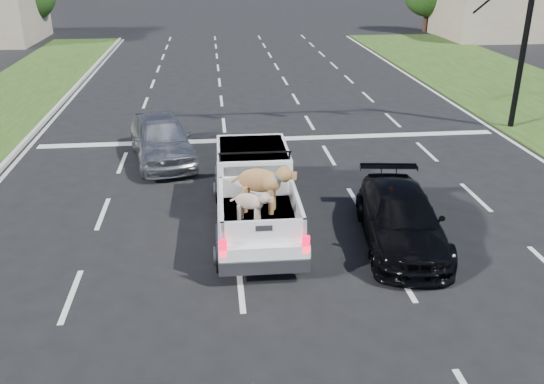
{
  "coord_description": "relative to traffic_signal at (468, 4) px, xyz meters",
  "views": [
    {
      "loc": [
        -2.19,
        -10.45,
        6.65
      ],
      "look_at": [
        -0.86,
        2.0,
        1.29
      ],
      "focal_mm": 38.0,
      "sensor_mm": 36.0,
      "label": 1
    }
  ],
  "objects": [
    {
      "name": "ground",
      "position": [
        -7.2,
        -10.5,
        -4.73
      ],
      "size": [
        160.0,
        160.0,
        0.0
      ],
      "primitive_type": "plane",
      "color": "black",
      "rests_on": "ground"
    },
    {
      "name": "road_markings",
      "position": [
        -7.2,
        -3.94,
        -4.72
      ],
      "size": [
        17.75,
        60.0,
        0.01
      ],
      "color": "silver",
      "rests_on": "ground"
    },
    {
      "name": "traffic_signal",
      "position": [
        0.0,
        0.0,
        0.0
      ],
      "size": [
        9.11,
        0.31,
        7.0
      ],
      "color": "black",
      "rests_on": "ground"
    },
    {
      "name": "building_right",
      "position": [
        14.8,
        23.5,
        -2.93
      ],
      "size": [
        12.0,
        7.0,
        3.6
      ],
      "primitive_type": "cube",
      "color": "tan",
      "rests_on": "ground"
    },
    {
      "name": "pickup_truck",
      "position": [
        -8.4,
        -7.7,
        -3.77
      ],
      "size": [
        2.09,
        5.41,
        2.02
      ],
      "rotation": [
        0.0,
        0.0,
        -0.01
      ],
      "color": "black",
      "rests_on": "ground"
    },
    {
      "name": "silver_sedan",
      "position": [
        -11.11,
        -2.4,
        -3.95
      ],
      "size": [
        2.71,
        4.81,
        1.55
      ],
      "primitive_type": "imported",
      "rotation": [
        0.0,
        0.0,
        0.2
      ],
      "color": "#A8AAAF",
      "rests_on": "ground"
    },
    {
      "name": "black_coupe",
      "position": [
        -5.0,
        -8.95,
        -4.08
      ],
      "size": [
        2.37,
        4.66,
        1.3
      ],
      "primitive_type": "imported",
      "rotation": [
        0.0,
        0.0,
        -0.13
      ],
      "color": "black",
      "rests_on": "ground"
    }
  ]
}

